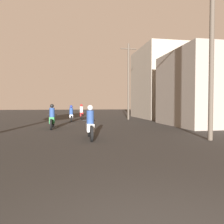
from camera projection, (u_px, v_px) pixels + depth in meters
motorcycle_white at (90, 125)px, 9.63m from camera, size 0.60×2.07×1.50m
motorcycle_green at (52, 119)px, 13.70m from camera, size 0.60×2.11×1.55m
motorcycle_silver at (71, 115)px, 19.22m from camera, size 0.60×1.86×1.45m
motorcycle_red at (81, 113)px, 22.05m from camera, size 0.60×1.97×1.53m
building_right_near at (205, 89)px, 15.72m from camera, size 5.12×5.93×5.26m
building_right_far at (162, 84)px, 24.34m from camera, size 5.25×7.28×7.62m
utility_pole_near at (212, 53)px, 9.17m from camera, size 1.60×0.20×7.05m
utility_pole_far at (128, 80)px, 21.58m from camera, size 1.60×0.20×7.49m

